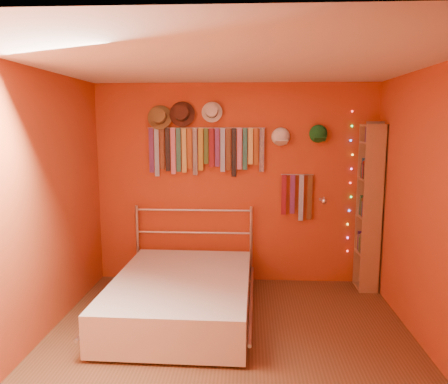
% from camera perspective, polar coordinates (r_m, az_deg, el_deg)
% --- Properties ---
extents(ground, '(3.50, 3.50, 0.00)m').
position_cam_1_polar(ground, '(4.20, 0.59, -19.56)').
color(ground, brown).
rests_on(ground, ground).
extents(back_wall, '(3.50, 0.02, 2.50)m').
position_cam_1_polar(back_wall, '(5.49, 1.45, 1.02)').
color(back_wall, '#9C3519').
rests_on(back_wall, ground).
extents(right_wall, '(0.02, 3.50, 2.50)m').
position_cam_1_polar(right_wall, '(4.08, 26.00, -2.60)').
color(right_wall, '#9C3519').
rests_on(right_wall, ground).
extents(left_wall, '(0.02, 3.50, 2.50)m').
position_cam_1_polar(left_wall, '(4.22, -23.84, -2.11)').
color(left_wall, '#9C3519').
rests_on(left_wall, ground).
extents(ceiling, '(3.50, 3.50, 0.02)m').
position_cam_1_polar(ceiling, '(3.73, 0.66, 16.60)').
color(ceiling, white).
rests_on(ceiling, back_wall).
extents(tie_rack, '(1.45, 0.03, 0.61)m').
position_cam_1_polar(tie_rack, '(5.41, -2.52, 5.71)').
color(tie_rack, '#B8B8BD').
rests_on(tie_rack, back_wall).
extents(small_tie_rack, '(0.40, 0.03, 0.58)m').
position_cam_1_polar(small_tie_rack, '(5.48, 9.55, -0.35)').
color(small_tie_rack, '#B8B8BD').
rests_on(small_tie_rack, back_wall).
extents(fedora_olive, '(0.30, 0.16, 0.30)m').
position_cam_1_polar(fedora_olive, '(5.45, -8.47, 9.72)').
color(fedora_olive, brown).
rests_on(fedora_olive, back_wall).
extents(fedora_brown, '(0.31, 0.17, 0.31)m').
position_cam_1_polar(fedora_brown, '(5.40, -5.56, 10.20)').
color(fedora_brown, '#3F1F16').
rests_on(fedora_brown, back_wall).
extents(fedora_white, '(0.25, 0.14, 0.25)m').
position_cam_1_polar(fedora_white, '(5.37, -1.61, 10.48)').
color(fedora_white, silver).
rests_on(fedora_white, back_wall).
extents(cap_white, '(0.20, 0.25, 0.20)m').
position_cam_1_polar(cap_white, '(5.40, 7.41, 7.15)').
color(cap_white, white).
rests_on(cap_white, back_wall).
extents(cap_green, '(0.20, 0.25, 0.20)m').
position_cam_1_polar(cap_green, '(5.45, 12.22, 7.42)').
color(cap_green, '#176927').
rests_on(cap_green, back_wall).
extents(fairy_lights, '(0.06, 0.02, 1.76)m').
position_cam_1_polar(fairy_lights, '(5.59, 16.15, 1.14)').
color(fairy_lights, '#FF3333').
rests_on(fairy_lights, back_wall).
extents(reading_lamp, '(0.07, 0.31, 0.09)m').
position_cam_1_polar(reading_lamp, '(5.36, 12.86, -1.12)').
color(reading_lamp, '#B8B8BD').
rests_on(reading_lamp, back_wall).
extents(bookshelf, '(0.25, 0.34, 2.00)m').
position_cam_1_polar(bookshelf, '(5.52, 18.86, -1.87)').
color(bookshelf, '#946442').
rests_on(bookshelf, ground).
extents(bed, '(1.52, 2.05, 0.98)m').
position_cam_1_polar(bed, '(4.71, -5.52, -13.26)').
color(bed, '#B8B8BD').
rests_on(bed, ground).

